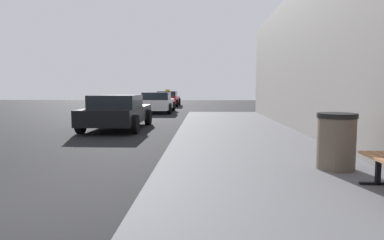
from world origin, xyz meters
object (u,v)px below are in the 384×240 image
trash_bin (336,141)px  car_red (168,98)px  car_white (157,102)px  car_black (117,112)px

trash_bin → car_red: bearing=102.9°
trash_bin → car_white: car_white is taller
trash_bin → car_black: bearing=129.1°
trash_bin → car_white: bearing=108.6°
car_white → car_red: 7.86m
car_red → car_black: bearing=-90.5°
car_white → car_black: bearing=-92.1°
trash_bin → car_red: car_red is taller
trash_bin → car_black: size_ratio=0.22×
car_black → car_white: size_ratio=1.03×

